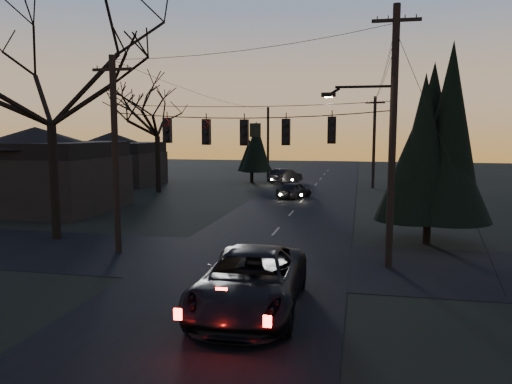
% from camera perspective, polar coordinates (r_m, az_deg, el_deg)
% --- Properties ---
extents(ground_plane, '(160.00, 160.00, 0.00)m').
position_cam_1_polar(ground_plane, '(11.92, -11.50, -19.70)').
color(ground_plane, black).
extents(main_road, '(8.00, 120.00, 0.02)m').
position_cam_1_polar(main_road, '(30.52, 3.54, -3.05)').
color(main_road, black).
rests_on(main_road, ground).
extents(cross_road, '(60.00, 7.00, 0.02)m').
position_cam_1_polar(cross_road, '(20.90, -0.49, -7.75)').
color(cross_road, black).
rests_on(cross_road, ground).
extents(utility_pole_right, '(5.00, 0.30, 10.00)m').
position_cam_1_polar(utility_pole_right, '(20.48, 14.88, -8.32)').
color(utility_pole_right, black).
rests_on(utility_pole_right, ground).
extents(utility_pole_left, '(1.80, 0.30, 8.50)m').
position_cam_1_polar(utility_pole_left, '(22.91, -15.42, -6.71)').
color(utility_pole_left, black).
rests_on(utility_pole_left, ground).
extents(utility_pole_far_r, '(1.80, 0.30, 8.50)m').
position_cam_1_polar(utility_pole_far_r, '(48.05, 13.19, 0.44)').
color(utility_pole_far_r, black).
rests_on(utility_pole_far_r, ground).
extents(utility_pole_far_l, '(0.30, 0.30, 8.00)m').
position_cam_1_polar(utility_pole_far_l, '(56.94, 1.37, 1.62)').
color(utility_pole_far_l, black).
rests_on(utility_pole_far_l, ground).
extents(span_signal_assembly, '(11.50, 0.44, 1.50)m').
position_cam_1_polar(span_signal_assembly, '(20.26, -1.18, 6.96)').
color(span_signal_assembly, black).
rests_on(span_signal_assembly, ground).
extents(bare_tree_left, '(10.27, 10.27, 11.22)m').
position_cam_1_polar(bare_tree_left, '(26.41, -22.57, 11.94)').
color(bare_tree_left, black).
rests_on(bare_tree_left, ground).
extents(evergreen_right, '(4.23, 4.23, 8.27)m').
position_cam_1_polar(evergreen_right, '(24.65, 19.32, 5.21)').
color(evergreen_right, black).
rests_on(evergreen_right, ground).
extents(bare_tree_dist, '(7.29, 7.29, 9.76)m').
position_cam_1_polar(bare_tree_dist, '(44.19, -11.27, 8.79)').
color(bare_tree_dist, black).
rests_on(bare_tree_dist, ground).
extents(evergreen_dist, '(3.32, 3.32, 5.53)m').
position_cam_1_polar(evergreen_dist, '(51.77, -0.49, 4.81)').
color(evergreen_dist, black).
rests_on(evergreen_dist, ground).
extents(house_left_near, '(10.00, 8.00, 5.60)m').
position_cam_1_polar(house_left_near, '(36.69, -23.74, 2.45)').
color(house_left_near, black).
rests_on(house_left_near, ground).
extents(house_left_far, '(9.00, 7.00, 5.20)m').
position_cam_1_polar(house_left_far, '(51.88, -16.15, 3.70)').
color(house_left_far, black).
rests_on(house_left_far, ground).
extents(suv_near, '(3.10, 6.42, 1.76)m').
position_cam_1_polar(suv_near, '(15.05, -0.65, -10.19)').
color(suv_near, black).
rests_on(suv_near, ground).
extents(sedan_oncoming_a, '(2.76, 4.10, 1.30)m').
position_cam_1_polar(sedan_oncoming_a, '(39.80, 4.38, 0.22)').
color(sedan_oncoming_a, black).
rests_on(sedan_oncoming_a, ground).
extents(sedan_oncoming_b, '(3.22, 4.65, 1.45)m').
position_cam_1_polar(sedan_oncoming_b, '(51.19, 3.37, 1.82)').
color(sedan_oncoming_b, black).
rests_on(sedan_oncoming_b, ground).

